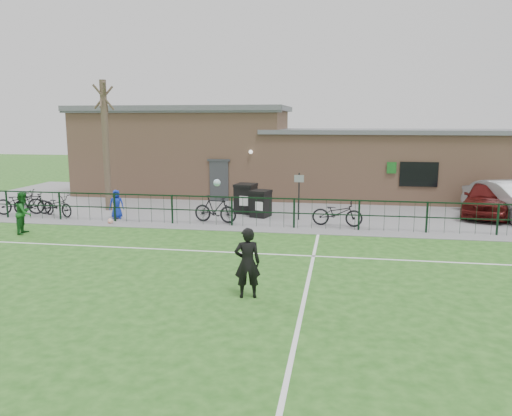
% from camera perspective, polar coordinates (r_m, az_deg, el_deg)
% --- Properties ---
extents(ground, '(90.00, 90.00, 0.00)m').
position_cam_1_polar(ground, '(12.27, -4.02, -10.04)').
color(ground, '#225519').
rests_on(ground, ground).
extents(paving_strip, '(34.00, 13.00, 0.02)m').
position_cam_1_polar(paving_strip, '(25.19, 3.28, 0.43)').
color(paving_strip, slate).
rests_on(paving_strip, ground).
extents(pitch_line_touch, '(28.00, 0.10, 0.01)m').
position_cam_1_polar(pitch_line_touch, '(19.64, 1.39, -2.32)').
color(pitch_line_touch, white).
rests_on(pitch_line_touch, ground).
extents(pitch_line_mid, '(28.00, 0.10, 0.01)m').
position_cam_1_polar(pitch_line_mid, '(16.00, -0.61, -5.19)').
color(pitch_line_mid, white).
rests_on(pitch_line_mid, ground).
extents(pitch_line_perp, '(0.10, 16.00, 0.01)m').
position_cam_1_polar(pitch_line_perp, '(11.98, 5.48, -10.56)').
color(pitch_line_perp, white).
rests_on(pitch_line_perp, ground).
extents(perimeter_fence, '(28.00, 0.10, 1.20)m').
position_cam_1_polar(perimeter_fence, '(19.72, 1.48, -0.50)').
color(perimeter_fence, black).
rests_on(perimeter_fence, ground).
extents(bare_tree, '(0.30, 0.30, 6.00)m').
position_cam_1_polar(bare_tree, '(24.25, -16.78, 6.76)').
color(bare_tree, '#4E3D2F').
rests_on(bare_tree, ground).
extents(wheelie_bin_left, '(0.97, 1.06, 1.25)m').
position_cam_1_polar(wheelie_bin_left, '(22.70, -1.18, 1.01)').
color(wheelie_bin_left, black).
rests_on(wheelie_bin_left, paving_strip).
extents(wheelie_bin_right, '(0.92, 0.98, 1.08)m').
position_cam_1_polar(wheelie_bin_right, '(21.77, 0.54, 0.40)').
color(wheelie_bin_right, black).
rests_on(wheelie_bin_right, paving_strip).
extents(sign_post, '(0.07, 0.07, 2.00)m').
position_cam_1_polar(sign_post, '(21.13, 4.92, 1.33)').
color(sign_post, black).
rests_on(sign_post, paving_strip).
extents(car_maroon, '(3.25, 4.92, 1.56)m').
position_cam_1_polar(car_maroon, '(24.21, 24.96, 1.00)').
color(car_maroon, '#4D0F0D').
rests_on(car_maroon, paving_strip).
extents(car_silver, '(3.25, 5.18, 1.61)m').
position_cam_1_polar(car_silver, '(23.91, 27.18, 0.79)').
color(car_silver, '#96999D').
rests_on(car_silver, paving_strip).
extents(bicycle_a, '(2.24, 1.36, 1.11)m').
position_cam_1_polar(bicycle_a, '(24.70, -25.40, 0.60)').
color(bicycle_a, black).
rests_on(bicycle_a, paving_strip).
extents(bicycle_b, '(1.71, 0.84, 0.99)m').
position_cam_1_polar(bicycle_b, '(24.52, -24.19, 0.49)').
color(bicycle_b, black).
rests_on(bicycle_b, paving_strip).
extents(bicycle_c, '(1.95, 1.28, 0.97)m').
position_cam_1_polar(bicycle_c, '(23.61, -21.73, 0.29)').
color(bicycle_c, black).
rests_on(bicycle_c, paving_strip).
extents(bicycle_d, '(1.92, 0.82, 1.12)m').
position_cam_1_polar(bicycle_d, '(20.64, -4.68, -0.12)').
color(bicycle_d, black).
rests_on(bicycle_d, paving_strip).
extents(bicycle_e, '(2.06, 0.88, 1.05)m').
position_cam_1_polar(bicycle_e, '(20.14, 9.27, -0.57)').
color(bicycle_e, black).
rests_on(bicycle_e, paving_strip).
extents(spectator_child, '(0.71, 0.60, 1.24)m').
position_cam_1_polar(spectator_child, '(22.21, -15.66, 0.42)').
color(spectator_child, '#122DB1').
rests_on(spectator_child, paving_strip).
extents(goalkeeper_kick, '(2.07, 3.86, 2.42)m').
position_cam_1_polar(goalkeeper_kick, '(12.00, -1.10, -6.00)').
color(goalkeeper_kick, black).
rests_on(goalkeeper_kick, ground).
extents(outfield_player, '(0.74, 0.87, 1.57)m').
position_cam_1_polar(outfield_player, '(20.56, -25.00, -0.49)').
color(outfield_player, '#1B6021').
rests_on(outfield_player, ground).
extents(ball_ground, '(0.23, 0.23, 0.23)m').
position_cam_1_polar(ball_ground, '(21.30, -16.31, -1.45)').
color(ball_ground, white).
rests_on(ball_ground, ground).
extents(clubhouse, '(24.25, 5.40, 4.96)m').
position_cam_1_polar(clubhouse, '(28.00, 2.22, 5.97)').
color(clubhouse, tan).
rests_on(clubhouse, ground).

